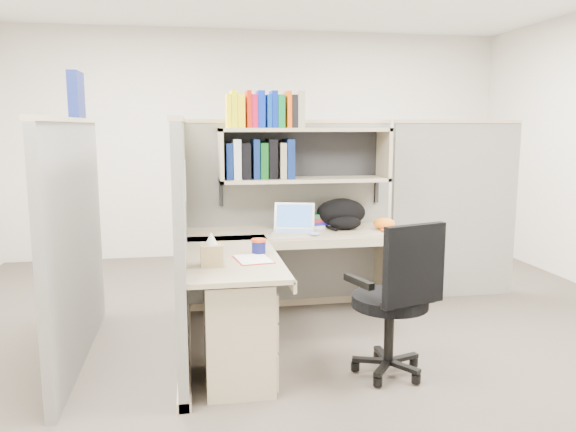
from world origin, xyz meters
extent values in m
plane|color=#39322C|center=(0.00, 0.00, 0.00)|extent=(6.00, 6.00, 0.00)
plane|color=beige|center=(0.00, 3.00, 1.35)|extent=(6.00, 0.00, 6.00)
cube|color=#63635E|center=(0.00, 0.90, 0.80)|extent=(1.80, 0.06, 1.60)
cube|color=tan|center=(0.00, 0.90, 1.61)|extent=(1.80, 0.08, 0.03)
cube|color=#63635E|center=(-0.90, 0.00, 0.80)|extent=(0.06, 1.80, 1.60)
cube|color=tan|center=(-0.90, 0.00, 1.61)|extent=(0.08, 1.80, 0.03)
cube|color=#63635E|center=(-1.60, 0.00, 0.80)|extent=(0.06, 1.80, 1.60)
cube|color=#63635E|center=(1.55, 0.90, 0.80)|extent=(1.20, 0.06, 1.60)
cube|color=navy|center=(-1.60, 0.35, 1.79)|extent=(0.07, 0.27, 0.32)
cube|color=white|center=(-0.87, 0.15, 1.20)|extent=(0.00, 0.21, 0.28)
cube|color=gray|center=(0.10, 0.70, 1.55)|extent=(1.40, 0.34, 0.03)
cube|color=gray|center=(0.10, 0.70, 1.14)|extent=(1.40, 0.34, 0.03)
cube|color=gray|center=(-0.58, 0.70, 1.34)|extent=(0.03, 0.34, 0.44)
cube|color=gray|center=(0.78, 0.70, 1.34)|extent=(0.03, 0.34, 0.44)
cube|color=black|center=(0.10, 0.86, 1.34)|extent=(1.38, 0.01, 0.41)
cube|color=#FFE305|center=(-0.52, 0.68, 1.69)|extent=(0.03, 0.20, 0.26)
cube|color=#E8E504|center=(-0.48, 0.68, 1.71)|extent=(0.05, 0.20, 0.29)
cube|color=#FFDD05|center=(-0.42, 0.68, 1.69)|extent=(0.06, 0.20, 0.26)
cube|color=#AD1906|center=(-0.36, 0.68, 1.71)|extent=(0.04, 0.20, 0.29)
cube|color=#AD062D|center=(-0.32, 0.68, 1.69)|extent=(0.05, 0.20, 0.26)
cube|color=#0521A9|center=(-0.27, 0.68, 1.71)|extent=(0.06, 0.20, 0.29)
cube|color=navy|center=(-0.20, 0.68, 1.69)|extent=(0.04, 0.20, 0.26)
cube|color=#041D91|center=(-0.16, 0.68, 1.71)|extent=(0.04, 0.20, 0.29)
cube|color=#076127|center=(-0.11, 0.68, 1.69)|extent=(0.06, 0.20, 0.26)
cube|color=#F04C05|center=(-0.04, 0.68, 1.71)|extent=(0.04, 0.20, 0.29)
cube|color=black|center=(0.00, 0.68, 1.69)|extent=(0.05, 0.20, 0.26)
cube|color=gray|center=(0.05, 0.68, 1.71)|extent=(0.06, 0.20, 0.29)
cube|color=#07164B|center=(-0.52, 0.72, 1.30)|extent=(0.05, 0.24, 0.29)
cube|color=#BABABA|center=(-0.46, 0.72, 1.31)|extent=(0.06, 0.24, 0.32)
cube|color=black|center=(-0.39, 0.72, 1.30)|extent=(0.07, 0.24, 0.29)
cube|color=#071A4C|center=(-0.30, 0.72, 1.31)|extent=(0.05, 0.24, 0.32)
cube|color=#094112|center=(-0.24, 0.72, 1.30)|extent=(0.06, 0.24, 0.29)
cube|color=black|center=(-0.17, 0.72, 1.31)|extent=(0.07, 0.24, 0.32)
cube|color=gray|center=(-0.09, 0.72, 1.30)|extent=(0.05, 0.24, 0.29)
cube|color=#081A53|center=(-0.03, 0.72, 1.31)|extent=(0.06, 0.24, 0.32)
cube|color=gray|center=(0.00, 0.57, 0.71)|extent=(1.74, 0.60, 0.03)
cube|color=gray|center=(-0.57, -0.20, 0.71)|extent=(0.60, 1.34, 0.03)
cube|color=gray|center=(0.00, 0.27, 0.68)|extent=(1.74, 0.02, 0.07)
cube|color=gray|center=(-0.27, -0.20, 0.68)|extent=(0.02, 1.34, 0.07)
cube|color=gray|center=(-0.57, -0.55, 0.34)|extent=(0.40, 0.55, 0.68)
cube|color=tan|center=(-0.36, -0.55, 0.54)|extent=(0.02, 0.50, 0.16)
cube|color=tan|center=(-0.36, -0.55, 0.36)|extent=(0.02, 0.50, 0.16)
cube|color=tan|center=(-0.36, -0.55, 0.14)|extent=(0.02, 0.50, 0.22)
cube|color=#B2B2B7|center=(-0.35, -0.55, 0.54)|extent=(0.01, 0.12, 0.01)
cube|color=gray|center=(0.80, 0.60, 0.35)|extent=(0.03, 0.55, 0.70)
cylinder|color=#0D1150|center=(-0.39, -0.18, 0.77)|extent=(0.09, 0.09, 0.08)
cylinder|color=red|center=(-0.39, -0.18, 0.82)|extent=(0.10, 0.10, 0.02)
ellipsoid|color=#7F91B4|center=(0.11, 0.34, 0.75)|extent=(0.10, 0.08, 0.03)
cylinder|color=silver|center=(-0.02, 0.67, 0.78)|extent=(0.08, 0.08, 0.10)
cylinder|color=black|center=(0.38, -0.61, 0.49)|extent=(0.48, 0.48, 0.07)
cube|color=black|center=(0.45, -0.82, 0.77)|extent=(0.41, 0.17, 0.48)
cylinder|color=black|center=(0.38, -0.61, 0.29)|extent=(0.06, 0.06, 0.42)
cylinder|color=black|center=(0.38, -0.61, 0.05)|extent=(0.46, 0.46, 0.10)
cube|color=black|center=(0.15, -0.68, 0.65)|extent=(0.12, 0.27, 0.04)
cube|color=black|center=(0.61, -0.54, 0.65)|extent=(0.12, 0.27, 0.04)
camera|label=1|loc=(-0.83, -3.84, 1.58)|focal=35.00mm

